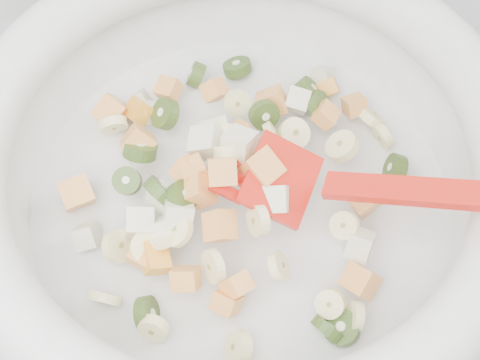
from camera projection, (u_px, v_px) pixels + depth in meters
name	position (u px, v px, depth m)	size (l,w,h in m)	color
mixing_bowl	(240.00, 169.00, 0.56)	(0.44, 0.44, 0.16)	white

